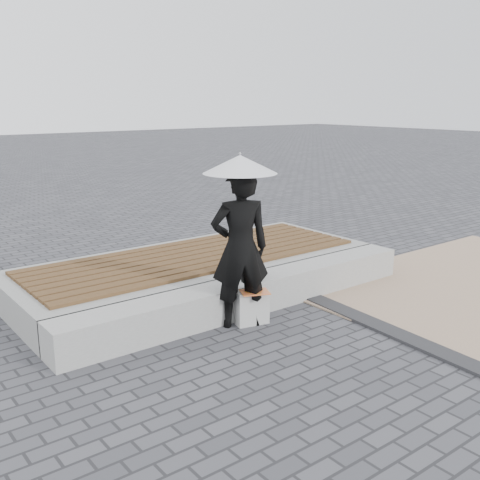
{
  "coord_description": "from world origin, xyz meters",
  "views": [
    {
      "loc": [
        -4.09,
        -3.49,
        2.51
      ],
      "look_at": [
        -0.39,
        1.3,
        1.0
      ],
      "focal_mm": 42.28,
      "sensor_mm": 36.0,
      "label": 1
    }
  ],
  "objects_px": {
    "parasol": "(240,164)",
    "canvas_tote": "(252,308)",
    "seating_ledge": "(250,294)",
    "woman": "(240,248)",
    "handbag": "(248,268)"
  },
  "relations": [
    {
      "from": "parasol",
      "to": "canvas_tote",
      "type": "relative_size",
      "value": 2.62
    },
    {
      "from": "canvas_tote",
      "to": "seating_ledge",
      "type": "bearing_deg",
      "value": 68.31
    },
    {
      "from": "woman",
      "to": "parasol",
      "type": "relative_size",
      "value": 1.75
    },
    {
      "from": "handbag",
      "to": "canvas_tote",
      "type": "xyz_separation_m",
      "value": [
        -0.28,
        -0.43,
        -0.32
      ]
    },
    {
      "from": "handbag",
      "to": "canvas_tote",
      "type": "relative_size",
      "value": 0.81
    },
    {
      "from": "parasol",
      "to": "canvas_tote",
      "type": "bearing_deg",
      "value": -27.92
    },
    {
      "from": "parasol",
      "to": "seating_ledge",
      "type": "bearing_deg",
      "value": 38.2
    },
    {
      "from": "seating_ledge",
      "to": "handbag",
      "type": "bearing_deg",
      "value": 72.62
    },
    {
      "from": "woman",
      "to": "handbag",
      "type": "height_order",
      "value": "woman"
    },
    {
      "from": "seating_ledge",
      "to": "handbag",
      "type": "xyz_separation_m",
      "value": [
        0.02,
        0.06,
        0.31
      ]
    },
    {
      "from": "parasol",
      "to": "canvas_tote",
      "type": "height_order",
      "value": "parasol"
    },
    {
      "from": "woman",
      "to": "canvas_tote",
      "type": "height_order",
      "value": "woman"
    },
    {
      "from": "seating_ledge",
      "to": "woman",
      "type": "distance_m",
      "value": 0.86
    },
    {
      "from": "woman",
      "to": "handbag",
      "type": "bearing_deg",
      "value": -115.38
    },
    {
      "from": "woman",
      "to": "parasol",
      "type": "xyz_separation_m",
      "value": [
        0.0,
        -0.0,
        0.93
      ]
    }
  ]
}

